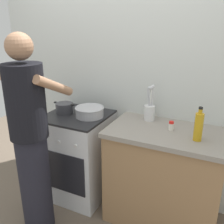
{
  "coord_description": "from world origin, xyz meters",
  "views": [
    {
      "loc": [
        0.97,
        -1.8,
        1.76
      ],
      "look_at": [
        0.05,
        0.12,
        1.0
      ],
      "focal_mm": 40.44,
      "sensor_mm": 36.0,
      "label": 1
    }
  ],
  "objects_px": {
    "mixing_bowl": "(90,111)",
    "spice_bottle": "(171,126)",
    "pot": "(64,108)",
    "person": "(31,141)",
    "oil_bottle": "(199,126)",
    "stove_range": "(79,155)",
    "utensil_crock": "(150,110)"
  },
  "relations": [
    {
      "from": "spice_bottle",
      "to": "pot",
      "type": "bearing_deg",
      "value": -178.12
    },
    {
      "from": "mixing_bowl",
      "to": "utensil_crock",
      "type": "bearing_deg",
      "value": 16.56
    },
    {
      "from": "pot",
      "to": "utensil_crock",
      "type": "xyz_separation_m",
      "value": [
        0.83,
        0.18,
        0.05
      ]
    },
    {
      "from": "pot",
      "to": "mixing_bowl",
      "type": "relative_size",
      "value": 0.84
    },
    {
      "from": "stove_range",
      "to": "person",
      "type": "height_order",
      "value": "person"
    },
    {
      "from": "stove_range",
      "to": "mixing_bowl",
      "type": "xyz_separation_m",
      "value": [
        0.14,
        0.02,
        0.5
      ]
    },
    {
      "from": "spice_bottle",
      "to": "person",
      "type": "xyz_separation_m",
      "value": [
        -0.99,
        -0.61,
        -0.08
      ]
    },
    {
      "from": "pot",
      "to": "person",
      "type": "height_order",
      "value": "person"
    },
    {
      "from": "stove_range",
      "to": "pot",
      "type": "relative_size",
      "value": 3.8
    },
    {
      "from": "mixing_bowl",
      "to": "spice_bottle",
      "type": "bearing_deg",
      "value": 1.04
    },
    {
      "from": "stove_range",
      "to": "mixing_bowl",
      "type": "relative_size",
      "value": 3.18
    },
    {
      "from": "oil_bottle",
      "to": "spice_bottle",
      "type": "bearing_deg",
      "value": 155.1
    },
    {
      "from": "oil_bottle",
      "to": "person",
      "type": "xyz_separation_m",
      "value": [
        -1.21,
        -0.5,
        -0.16
      ]
    },
    {
      "from": "person",
      "to": "oil_bottle",
      "type": "bearing_deg",
      "value": 22.58
    },
    {
      "from": "spice_bottle",
      "to": "oil_bottle",
      "type": "bearing_deg",
      "value": -24.9
    },
    {
      "from": "pot",
      "to": "spice_bottle",
      "type": "distance_m",
      "value": 1.07
    },
    {
      "from": "spice_bottle",
      "to": "person",
      "type": "bearing_deg",
      "value": -148.27
    },
    {
      "from": "oil_bottle",
      "to": "stove_range",
      "type": "bearing_deg",
      "value": 176.25
    },
    {
      "from": "pot",
      "to": "person",
      "type": "relative_size",
      "value": 0.14
    },
    {
      "from": "pot",
      "to": "oil_bottle",
      "type": "relative_size",
      "value": 0.88
    },
    {
      "from": "mixing_bowl",
      "to": "person",
      "type": "xyz_separation_m",
      "value": [
        -0.2,
        -0.6,
        -0.09
      ]
    },
    {
      "from": "utensil_crock",
      "to": "stove_range",
      "type": "bearing_deg",
      "value": -165.46
    },
    {
      "from": "pot",
      "to": "utensil_crock",
      "type": "height_order",
      "value": "utensil_crock"
    },
    {
      "from": "pot",
      "to": "person",
      "type": "distance_m",
      "value": 0.59
    },
    {
      "from": "utensil_crock",
      "to": "oil_bottle",
      "type": "bearing_deg",
      "value": -28.58
    },
    {
      "from": "stove_range",
      "to": "person",
      "type": "distance_m",
      "value": 0.71
    },
    {
      "from": "mixing_bowl",
      "to": "oil_bottle",
      "type": "xyz_separation_m",
      "value": [
        1.01,
        -0.09,
        0.06
      ]
    },
    {
      "from": "pot",
      "to": "oil_bottle",
      "type": "bearing_deg",
      "value": -3.12
    },
    {
      "from": "spice_bottle",
      "to": "person",
      "type": "height_order",
      "value": "person"
    },
    {
      "from": "stove_range",
      "to": "mixing_bowl",
      "type": "height_order",
      "value": "mixing_bowl"
    },
    {
      "from": "spice_bottle",
      "to": "oil_bottle",
      "type": "xyz_separation_m",
      "value": [
        0.23,
        -0.11,
        0.08
      ]
    },
    {
      "from": "stove_range",
      "to": "pot",
      "type": "distance_m",
      "value": 0.52
    }
  ]
}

